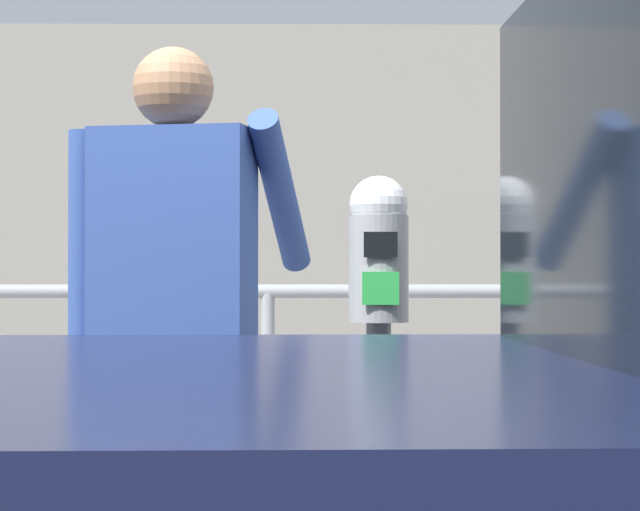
{
  "coord_description": "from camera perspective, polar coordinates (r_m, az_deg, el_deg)",
  "views": [
    {
      "loc": [
        0.16,
        -3.37,
        1.26
      ],
      "look_at": [
        0.2,
        0.33,
        1.3
      ],
      "focal_mm": 73.56,
      "sensor_mm": 36.0,
      "label": 1
    }
  ],
  "objects": [
    {
      "name": "parking_meter",
      "position": [
        3.66,
        2.57,
        -2.54
      ],
      "size": [
        0.17,
        0.18,
        1.38
      ],
      "rotation": [
        0.0,
        0.0,
        3.15
      ],
      "color": "slate",
      "rests_on": "sidewalk_curb"
    },
    {
      "name": "pedestrian_at_meter",
      "position": [
        3.82,
        -6.39,
        -2.12
      ],
      "size": [
        0.72,
        0.57,
        1.76
      ],
      "rotation": [
        0.0,
        0.0,
        -0.2
      ],
      "color": "#1E233F",
      "rests_on": "sidewalk_curb"
    },
    {
      "name": "background_railing",
      "position": [
        5.75,
        -2.29,
        -4.27
      ],
      "size": [
        24.06,
        0.06,
        1.06
      ],
      "color": "gray",
      "rests_on": "sidewalk_curb"
    },
    {
      "name": "backdrop_wall",
      "position": [
        8.99,
        -1.71,
        0.59
      ],
      "size": [
        32.0,
        0.5,
        2.91
      ],
      "primitive_type": "cube",
      "color": "gray",
      "rests_on": "ground"
    }
  ]
}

